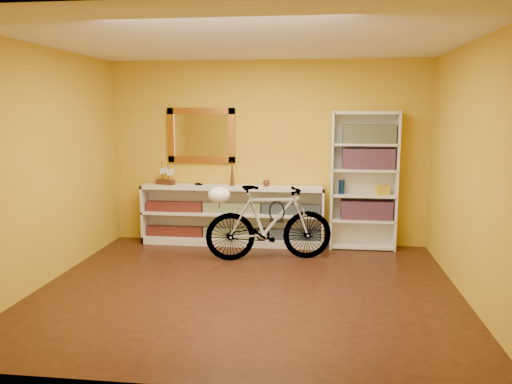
# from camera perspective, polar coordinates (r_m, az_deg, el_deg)

# --- Properties ---
(floor) EXTENTS (4.50, 4.00, 0.01)m
(floor) POSITION_cam_1_polar(r_m,az_deg,el_deg) (5.61, -0.90, -10.83)
(floor) COLOR black
(floor) RESTS_ON ground
(ceiling) EXTENTS (4.50, 4.00, 0.01)m
(ceiling) POSITION_cam_1_polar(r_m,az_deg,el_deg) (5.32, -0.98, 16.64)
(ceiling) COLOR silver
(ceiling) RESTS_ON ground
(back_wall) EXTENTS (4.50, 0.01, 2.60)m
(back_wall) POSITION_cam_1_polar(r_m,az_deg,el_deg) (7.29, 1.28, 4.35)
(back_wall) COLOR gold
(back_wall) RESTS_ON ground
(left_wall) EXTENTS (0.01, 4.00, 2.60)m
(left_wall) POSITION_cam_1_polar(r_m,az_deg,el_deg) (6.05, -22.62, 2.64)
(left_wall) COLOR gold
(left_wall) RESTS_ON ground
(right_wall) EXTENTS (0.01, 4.00, 2.60)m
(right_wall) POSITION_cam_1_polar(r_m,az_deg,el_deg) (5.47, 23.17, 1.98)
(right_wall) COLOR gold
(right_wall) RESTS_ON ground
(gilt_mirror) EXTENTS (0.98, 0.06, 0.78)m
(gilt_mirror) POSITION_cam_1_polar(r_m,az_deg,el_deg) (7.39, -6.14, 6.31)
(gilt_mirror) COLOR brown
(gilt_mirror) RESTS_ON back_wall
(wall_socket) EXTENTS (0.09, 0.02, 0.09)m
(wall_socket) POSITION_cam_1_polar(r_m,az_deg,el_deg) (7.40, 8.20, -3.91)
(wall_socket) COLOR silver
(wall_socket) RESTS_ON back_wall
(console_unit) EXTENTS (2.60, 0.35, 0.85)m
(console_unit) POSITION_cam_1_polar(r_m,az_deg,el_deg) (7.29, -2.68, -2.60)
(console_unit) COLOR silver
(console_unit) RESTS_ON floor
(cd_row_lower) EXTENTS (2.50, 0.13, 0.14)m
(cd_row_lower) POSITION_cam_1_polar(r_m,az_deg,el_deg) (7.33, -2.69, -4.59)
(cd_row_lower) COLOR black
(cd_row_lower) RESTS_ON console_unit
(cd_row_upper) EXTENTS (2.50, 0.13, 0.14)m
(cd_row_upper) POSITION_cam_1_polar(r_m,az_deg,el_deg) (7.25, -2.71, -1.78)
(cd_row_upper) COLOR navy
(cd_row_upper) RESTS_ON console_unit
(model_ship) EXTENTS (0.30, 0.18, 0.33)m
(model_ship) POSITION_cam_1_polar(r_m,az_deg,el_deg) (7.42, -10.12, 2.10)
(model_ship) COLOR #381C0F
(model_ship) RESTS_ON console_unit
(toy_car) EXTENTS (0.00, 0.00, 0.00)m
(toy_car) POSITION_cam_1_polar(r_m,az_deg,el_deg) (7.32, -6.41, 0.77)
(toy_car) COLOR black
(toy_car) RESTS_ON console_unit
(bronze_ornament) EXTENTS (0.06, 0.06, 0.37)m
(bronze_ornament) POSITION_cam_1_polar(r_m,az_deg,el_deg) (7.19, -2.69, 2.16)
(bronze_ornament) COLOR brown
(bronze_ornament) RESTS_ON console_unit
(decorative_orb) EXTENTS (0.10, 0.10, 0.10)m
(decorative_orb) POSITION_cam_1_polar(r_m,az_deg,el_deg) (7.15, 1.17, 1.01)
(decorative_orb) COLOR brown
(decorative_orb) RESTS_ON console_unit
(bookcase) EXTENTS (0.90, 0.30, 1.90)m
(bookcase) POSITION_cam_1_polar(r_m,az_deg,el_deg) (7.15, 11.94, 1.24)
(bookcase) COLOR silver
(bookcase) RESTS_ON floor
(book_row_a) EXTENTS (0.70, 0.22, 0.26)m
(book_row_a) POSITION_cam_1_polar(r_m,az_deg,el_deg) (7.22, 12.23, -1.95)
(book_row_a) COLOR maroon
(book_row_a) RESTS_ON bookcase
(book_row_b) EXTENTS (0.70, 0.22, 0.28)m
(book_row_b) POSITION_cam_1_polar(r_m,az_deg,el_deg) (7.12, 12.42, 3.66)
(book_row_b) COLOR maroon
(book_row_b) RESTS_ON bookcase
(book_row_c) EXTENTS (0.70, 0.22, 0.25)m
(book_row_c) POSITION_cam_1_polar(r_m,az_deg,el_deg) (7.10, 12.52, 6.35)
(book_row_c) COLOR #194D57
(book_row_c) RESTS_ON bookcase
(travel_mug) EXTENTS (0.09, 0.09, 0.20)m
(travel_mug) POSITION_cam_1_polar(r_m,az_deg,el_deg) (7.12, 9.55, 0.57)
(travel_mug) COLOR navy
(travel_mug) RESTS_ON bookcase
(red_tin) EXTENTS (0.19, 0.19, 0.19)m
(red_tin) POSITION_cam_1_polar(r_m,az_deg,el_deg) (7.11, 10.47, 6.19)
(red_tin) COLOR maroon
(red_tin) RESTS_ON bookcase
(yellow_bag) EXTENTS (0.20, 0.16, 0.13)m
(yellow_bag) POSITION_cam_1_polar(r_m,az_deg,el_deg) (7.15, 13.93, 0.21)
(yellow_bag) COLOR gold
(yellow_bag) RESTS_ON bookcase
(bicycle) EXTENTS (0.79, 1.71, 0.98)m
(bicycle) POSITION_cam_1_polar(r_m,az_deg,el_deg) (6.52, 1.48, -3.45)
(bicycle) COLOR silver
(bicycle) RESTS_ON floor
(helmet) EXTENTS (0.28, 0.27, 0.21)m
(helmet) POSITION_cam_1_polar(r_m,az_deg,el_deg) (6.40, -4.14, -0.33)
(helmet) COLOR white
(helmet) RESTS_ON bicycle
(u_lock) EXTENTS (0.21, 0.02, 0.21)m
(u_lock) POSITION_cam_1_polar(r_m,az_deg,el_deg) (6.51, 2.34, -2.17)
(u_lock) COLOR black
(u_lock) RESTS_ON bicycle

